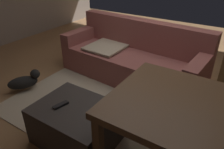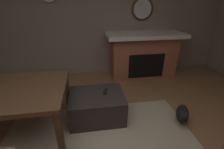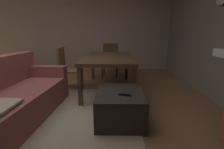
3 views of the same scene
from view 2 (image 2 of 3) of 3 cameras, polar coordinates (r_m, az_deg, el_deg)
name	(u,v)px [view 2 (image 2 of 3)]	position (r m, az deg, el deg)	size (l,w,h in m)	color
wall_back_fireplace_side	(84,17)	(3.84, -10.10, 19.79)	(7.28, 0.12, 2.73)	gray
fireplace	(143,54)	(3.87, 11.13, 7.13)	(1.75, 0.76, 1.05)	#9E5642
round_wall_mirror	(143,9)	(3.96, 10.99, 22.22)	(0.52, 0.05, 0.52)	#4C331E
ottoman_coffee_table	(97,106)	(2.54, -5.38, -11.30)	(0.83, 0.65, 0.42)	#2D2826
tv_remote	(105,91)	(2.47, -2.42, -6.09)	(0.05, 0.16, 0.02)	black
small_dog	(182,114)	(2.69, 24.12, -12.84)	(0.38, 0.45, 0.26)	black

